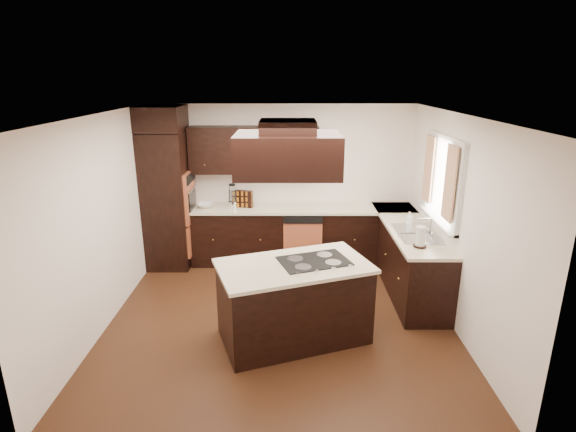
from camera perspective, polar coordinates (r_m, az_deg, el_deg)
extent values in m
cube|color=#522D18|center=(5.82, -1.02, -12.76)|extent=(4.20, 4.20, 0.02)
cube|color=white|center=(5.05, -1.17, 12.78)|extent=(4.20, 4.20, 0.02)
cube|color=white|center=(7.33, -0.77, 4.29)|extent=(4.20, 0.02, 2.50)
cube|color=white|center=(3.37, -1.81, -12.33)|extent=(4.20, 0.02, 2.50)
cube|color=white|center=(5.75, -22.63, -0.84)|extent=(0.02, 4.20, 2.50)
cube|color=white|center=(5.67, 20.77, -0.87)|extent=(0.02, 4.20, 2.50)
cube|color=black|center=(7.24, -15.01, 1.96)|extent=(0.65, 0.75, 2.12)
cube|color=#C45F3A|center=(7.14, -12.33, 2.44)|extent=(0.05, 0.62, 0.78)
cube|color=black|center=(7.27, -0.50, -2.50)|extent=(2.93, 0.60, 0.88)
cube|color=black|center=(6.65, 14.88, -5.07)|extent=(0.60, 2.40, 0.88)
cube|color=beige|center=(7.11, -0.51, 0.95)|extent=(2.93, 0.63, 0.04)
cube|color=beige|center=(6.49, 15.07, -1.32)|extent=(0.63, 2.40, 0.04)
cube|color=black|center=(7.07, -4.33, 8.37)|extent=(2.00, 0.34, 0.72)
cube|color=#C45F3A|center=(7.01, 1.88, -3.66)|extent=(0.60, 0.05, 0.72)
cube|color=silver|center=(6.05, 19.06, 4.37)|extent=(0.06, 1.32, 1.12)
cube|color=white|center=(6.06, 19.31, 4.36)|extent=(0.00, 1.20, 1.00)
cube|color=beige|center=(5.63, 19.86, 3.89)|extent=(0.02, 0.34, 0.90)
cube|color=beige|center=(6.41, 17.42, 5.68)|extent=(0.02, 0.34, 0.90)
cube|color=silver|center=(6.16, 16.02, -2.15)|extent=(0.52, 0.84, 0.01)
cube|color=black|center=(5.21, 0.72, -11.00)|extent=(1.80, 1.36, 0.88)
cube|color=beige|center=(5.00, 0.74, -6.36)|extent=(1.88, 1.43, 0.04)
cube|color=black|center=(5.08, 3.33, -5.72)|extent=(0.88, 0.73, 0.01)
cube|color=black|center=(4.54, -0.02, 7.81)|extent=(1.05, 0.72, 0.42)
cube|color=black|center=(4.51, -0.02, 11.26)|extent=(0.55, 0.50, 0.13)
cylinder|color=silver|center=(7.13, -7.03, 1.46)|extent=(0.15, 0.15, 0.10)
cone|color=silver|center=(7.09, -7.08, 2.86)|extent=(0.13, 0.13, 0.26)
cube|color=black|center=(7.13, -5.79, 2.19)|extent=(0.33, 0.17, 0.27)
imported|color=silver|center=(7.21, -10.37, 1.34)|extent=(0.28, 0.28, 0.07)
imported|color=silver|center=(6.53, 15.14, -0.21)|extent=(0.08, 0.08, 0.17)
cylinder|color=silver|center=(5.67, 16.47, -2.57)|extent=(0.13, 0.13, 0.26)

